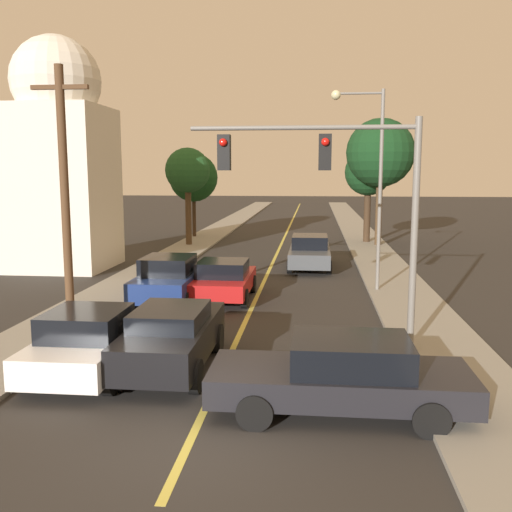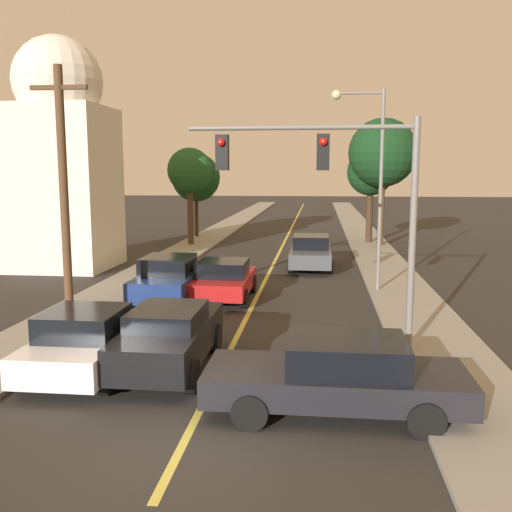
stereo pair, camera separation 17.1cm
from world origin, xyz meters
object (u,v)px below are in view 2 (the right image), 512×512
streetlamp_right (369,164)px  tree_left_far (196,178)px  car_near_lane_front (170,336)px  car_near_lane_second (223,279)px  car_crossing_right (339,375)px  car_outer_lane_front (87,341)px  traffic_signal_mast (337,183)px  car_outer_lane_second (169,279)px  tree_right_far (371,173)px  tree_right_near (383,153)px  car_far_oncoming (311,252)px  domed_building_left (61,156)px  utility_pole_left (64,196)px  tree_left_near (190,171)px

streetlamp_right → tree_left_far: bearing=121.0°
car_near_lane_front → car_near_lane_second: bearing=90.0°
car_near_lane_front → streetlamp_right: (5.29, 9.38, 4.11)m
car_near_lane_front → car_crossing_right: car_near_lane_front is taller
car_outer_lane_front → traffic_signal_mast: (5.71, 2.37, 3.60)m
car_outer_lane_second → streetlamp_right: size_ratio=0.58×
tree_right_far → tree_right_near: bearing=-69.7°
car_crossing_right → car_near_lane_second: bearing=22.0°
car_outer_lane_front → streetlamp_right: size_ratio=0.54×
car_outer_lane_second → tree_right_near: size_ratio=0.56×
car_outer_lane_front → tree_left_far: tree_left_far is taller
car_crossing_right → tree_right_near: tree_right_near is taller
car_far_oncoming → streetlamp_right: size_ratio=0.65×
car_outer_lane_front → car_near_lane_second: bearing=76.9°
domed_building_left → tree_right_near: bearing=31.0°
domed_building_left → tree_left_far: bearing=74.5°
traffic_signal_mast → tree_left_far: size_ratio=1.01×
traffic_signal_mast → utility_pole_left: size_ratio=0.79×
car_outer_lane_second → tree_left_near: bearing=100.0°
car_far_oncoming → tree_right_near: tree_right_near is taller
utility_pole_left → car_crossing_right: bearing=-31.7°
traffic_signal_mast → streetlamp_right: streetlamp_right is taller
car_near_lane_second → car_near_lane_front: bearing=-90.0°
traffic_signal_mast → domed_building_left: domed_building_left is taller
car_near_lane_front → streetlamp_right: bearing=60.6°
car_far_oncoming → traffic_signal_mast: 13.27m
car_far_oncoming → car_crossing_right: 16.77m
car_outer_lane_second → streetlamp_right: streetlamp_right is taller
traffic_signal_mast → tree_right_near: 21.60m
car_far_oncoming → domed_building_left: 12.75m
car_far_oncoming → domed_building_left: (-11.84, -1.10, 4.59)m
tree_left_near → traffic_signal_mast: bearing=-67.5°
car_outer_lane_front → utility_pole_left: (-1.78, 3.01, 3.20)m
utility_pole_left → tree_left_far: bearing=93.6°
car_outer_lane_front → tree_left_far: size_ratio=0.70×
car_near_lane_second → tree_left_far: (-5.14, 19.19, 3.47)m
car_near_lane_front → utility_pole_left: 5.45m
streetlamp_right → domed_building_left: bearing=163.2°
car_crossing_right → traffic_signal_mast: traffic_signal_mast is taller
car_outer_lane_second → tree_left_near: size_ratio=0.73×
car_near_lane_front → tree_left_far: 27.42m
car_near_lane_front → streetlamp_right: size_ratio=0.60×
tree_left_far → tree_right_near: 12.95m
tree_left_far → tree_left_near: bearing=-82.4°
tree_right_near → domed_building_left: bearing=-149.0°
car_near_lane_second → tree_left_near: bearing=107.2°
car_near_lane_second → car_outer_lane_second: car_outer_lane_second is taller
car_crossing_right → car_far_oncoming: bearing=2.7°
car_outer_lane_front → car_crossing_right: (5.71, -1.61, 0.00)m
streetlamp_right → car_near_lane_second: bearing=-160.7°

